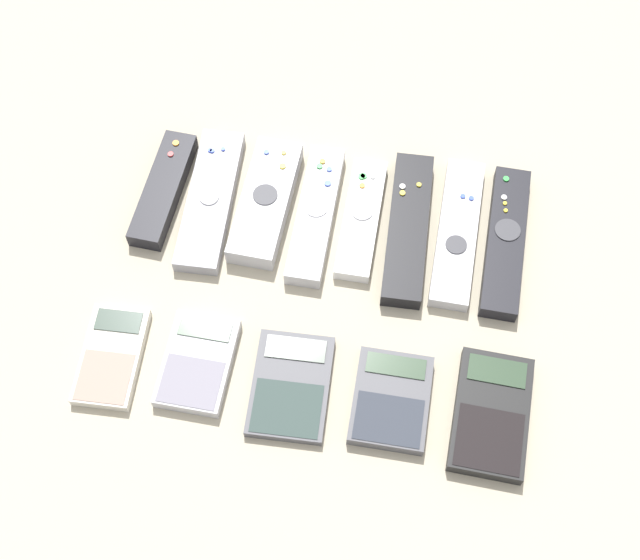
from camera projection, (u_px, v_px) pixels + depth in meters
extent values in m
plane|color=#B2A88E|center=(316.00, 311.00, 1.05)|extent=(3.00, 3.00, 0.00)
cube|color=black|center=(163.00, 189.00, 1.11)|extent=(0.05, 0.17, 0.02)
cylinder|color=red|center=(171.00, 154.00, 1.12)|extent=(0.01, 0.01, 0.00)
cylinder|color=orange|center=(176.00, 143.00, 1.13)|extent=(0.01, 0.01, 0.00)
cube|color=gray|center=(210.00, 200.00, 1.11)|extent=(0.06, 0.20, 0.02)
cylinder|color=#99999E|center=(209.00, 197.00, 1.10)|extent=(0.02, 0.02, 0.00)
cylinder|color=blue|center=(223.00, 149.00, 1.13)|extent=(0.01, 0.01, 0.00)
cylinder|color=blue|center=(212.00, 151.00, 1.13)|extent=(0.01, 0.01, 0.00)
cylinder|color=blue|center=(210.00, 150.00, 1.13)|extent=(0.01, 0.01, 0.00)
cube|color=#B7B7BC|center=(266.00, 202.00, 1.10)|extent=(0.07, 0.18, 0.03)
cylinder|color=#38383D|center=(265.00, 195.00, 1.09)|extent=(0.03, 0.03, 0.00)
cylinder|color=yellow|center=(284.00, 153.00, 1.12)|extent=(0.01, 0.01, 0.00)
cylinder|color=yellow|center=(283.00, 166.00, 1.11)|extent=(0.01, 0.01, 0.00)
cylinder|color=blue|center=(266.00, 152.00, 1.12)|extent=(0.01, 0.01, 0.00)
cube|color=#B7B7BC|center=(316.00, 215.00, 1.10)|extent=(0.04, 0.19, 0.02)
cylinder|color=silver|center=(316.00, 207.00, 1.09)|extent=(0.03, 0.03, 0.00)
cylinder|color=green|center=(320.00, 166.00, 1.12)|extent=(0.01, 0.01, 0.00)
cylinder|color=blue|center=(328.00, 183.00, 1.10)|extent=(0.01, 0.01, 0.00)
cylinder|color=orange|center=(322.00, 161.00, 1.12)|extent=(0.01, 0.01, 0.00)
cylinder|color=blue|center=(329.00, 169.00, 1.11)|extent=(0.01, 0.01, 0.00)
cube|color=white|center=(361.00, 219.00, 1.10)|extent=(0.04, 0.17, 0.02)
cylinder|color=#99999E|center=(362.00, 211.00, 1.09)|extent=(0.03, 0.03, 0.00)
cylinder|color=orange|center=(362.00, 186.00, 1.11)|extent=(0.01, 0.01, 0.00)
cylinder|color=green|center=(362.00, 176.00, 1.11)|extent=(0.01, 0.01, 0.00)
cylinder|color=green|center=(364.00, 176.00, 1.11)|extent=(0.01, 0.01, 0.00)
cylinder|color=silver|center=(373.00, 176.00, 1.11)|extent=(0.01, 0.01, 0.00)
cube|color=black|center=(408.00, 229.00, 1.09)|extent=(0.05, 0.21, 0.02)
cylinder|color=silver|center=(402.00, 186.00, 1.10)|extent=(0.01, 0.01, 0.00)
cylinder|color=yellow|center=(402.00, 193.00, 1.09)|extent=(0.01, 0.01, 0.00)
cylinder|color=yellow|center=(419.00, 185.00, 1.10)|extent=(0.01, 0.01, 0.00)
cube|color=#B7B7BC|center=(457.00, 233.00, 1.09)|extent=(0.05, 0.20, 0.02)
cylinder|color=#38383D|center=(456.00, 245.00, 1.07)|extent=(0.03, 0.03, 0.00)
cylinder|color=blue|center=(463.00, 196.00, 1.10)|extent=(0.01, 0.01, 0.00)
cylinder|color=blue|center=(471.00, 198.00, 1.10)|extent=(0.01, 0.01, 0.00)
cube|color=black|center=(505.00, 242.00, 1.08)|extent=(0.05, 0.20, 0.02)
cylinder|color=#38383D|center=(508.00, 230.00, 1.07)|extent=(0.03, 0.03, 0.00)
cylinder|color=silver|center=(504.00, 197.00, 1.09)|extent=(0.01, 0.01, 0.00)
cylinder|color=yellow|center=(506.00, 211.00, 1.08)|extent=(0.01, 0.01, 0.00)
cylinder|color=yellow|center=(505.00, 203.00, 1.09)|extent=(0.01, 0.01, 0.00)
cylinder|color=green|center=(506.00, 179.00, 1.11)|extent=(0.01, 0.01, 0.00)
cube|color=beige|center=(112.00, 356.00, 1.01)|extent=(0.07, 0.12, 0.01)
cube|color=#38473D|center=(119.00, 321.00, 1.02)|extent=(0.05, 0.03, 0.00)
cube|color=#A08272|center=(104.00, 377.00, 0.99)|extent=(0.06, 0.06, 0.00)
cube|color=#B2B2B7|center=(198.00, 363.00, 1.01)|extent=(0.08, 0.12, 0.02)
cube|color=#2D422D|center=(205.00, 328.00, 1.02)|extent=(0.06, 0.03, 0.00)
cube|color=gray|center=(191.00, 382.00, 0.99)|extent=(0.07, 0.06, 0.00)
cube|color=#4C4C51|center=(291.00, 386.00, 0.99)|extent=(0.09, 0.13, 0.01)
cube|color=#333D33|center=(296.00, 349.00, 1.01)|extent=(0.07, 0.03, 0.00)
cube|color=#2B3B38|center=(287.00, 408.00, 0.97)|extent=(0.08, 0.07, 0.00)
cube|color=#4C4C51|center=(391.00, 400.00, 0.98)|extent=(0.08, 0.11, 0.02)
cube|color=#2D422D|center=(396.00, 366.00, 0.99)|extent=(0.07, 0.02, 0.00)
cube|color=#2A2F39|center=(389.00, 419.00, 0.96)|extent=(0.07, 0.06, 0.00)
cube|color=black|center=(491.00, 414.00, 0.98)|extent=(0.09, 0.14, 0.02)
cube|color=#2D422D|center=(497.00, 371.00, 0.99)|extent=(0.07, 0.03, 0.00)
cube|color=black|center=(489.00, 439.00, 0.95)|extent=(0.07, 0.07, 0.00)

